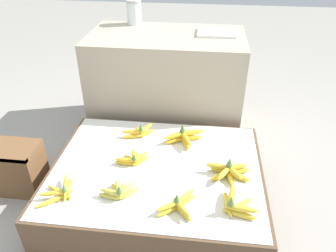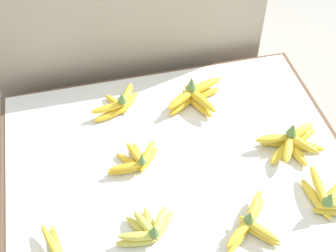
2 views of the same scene
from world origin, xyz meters
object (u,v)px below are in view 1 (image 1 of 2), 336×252
(banana_bunch_front_midright, at_px, (179,205))
(banana_bunch_back_midleft, at_px, (139,132))
(glass_jar, at_px, (134,12))
(wooden_crate, at_px, (12,167))
(banana_bunch_middle_midleft, at_px, (133,159))
(banana_bunch_back_midright, at_px, (184,137))
(banana_bunch_front_right, at_px, (236,205))
(banana_bunch_front_midleft, at_px, (119,191))
(banana_bunch_middle_right, at_px, (229,171))
(foam_tray_white, at_px, (217,33))
(banana_bunch_front_left, at_px, (61,192))

(banana_bunch_front_midright, xyz_separation_m, banana_bunch_back_midleft, (-0.29, 0.56, -0.00))
(banana_bunch_front_midright, height_order, glass_jar, glass_jar)
(wooden_crate, distance_m, banana_bunch_middle_midleft, 0.72)
(wooden_crate, distance_m, banana_bunch_back_midright, 1.00)
(banana_bunch_back_midright, bearing_deg, banana_bunch_front_right, -61.68)
(banana_bunch_front_midleft, bearing_deg, banana_bunch_front_midright, -10.62)
(wooden_crate, bearing_deg, banana_bunch_middle_right, -1.75)
(banana_bunch_front_right, xyz_separation_m, banana_bunch_middle_right, (-0.02, 0.23, 0.00))
(banana_bunch_middle_midleft, relative_size, banana_bunch_middle_right, 0.79)
(banana_bunch_front_midleft, xyz_separation_m, banana_bunch_back_midleft, (-0.00, 0.51, 0.00))
(glass_jar, bearing_deg, banana_bunch_front_midright, -71.07)
(banana_bunch_middle_right, height_order, glass_jar, glass_jar)
(banana_bunch_front_midleft, distance_m, foam_tray_white, 1.25)
(banana_bunch_front_midleft, xyz_separation_m, banana_bunch_middle_right, (0.52, 0.20, 0.00))
(banana_bunch_back_midright, height_order, glass_jar, glass_jar)
(wooden_crate, bearing_deg, banana_bunch_back_midright, 13.98)
(wooden_crate, bearing_deg, banana_bunch_front_right, -12.08)
(wooden_crate, height_order, foam_tray_white, foam_tray_white)
(banana_bunch_front_midright, bearing_deg, banana_bunch_middle_midleft, 131.70)
(banana_bunch_middle_midleft, distance_m, foam_tray_white, 1.03)
(banana_bunch_front_midleft, relative_size, banana_bunch_front_right, 1.03)
(banana_bunch_front_midleft, relative_size, banana_bunch_back_midleft, 1.03)
(banana_bunch_middle_midleft, relative_size, foam_tray_white, 0.73)
(foam_tray_white, bearing_deg, wooden_crate, -143.03)
(banana_bunch_front_right, xyz_separation_m, banana_bunch_back_midleft, (-0.54, 0.54, -0.00))
(wooden_crate, bearing_deg, banana_bunch_middle_midleft, 1.11)
(banana_bunch_front_left, relative_size, banana_bunch_back_midleft, 1.20)
(banana_bunch_front_midright, relative_size, foam_tray_white, 0.75)
(wooden_crate, relative_size, banana_bunch_middle_right, 1.45)
(wooden_crate, distance_m, foam_tray_white, 1.52)
(banana_bunch_front_left, distance_m, banana_bunch_middle_right, 0.83)
(banana_bunch_front_midright, relative_size, banana_bunch_back_midright, 0.79)
(banana_bunch_front_midright, height_order, banana_bunch_middle_right, banana_bunch_middle_right)
(banana_bunch_middle_midleft, bearing_deg, banana_bunch_front_midright, -48.30)
(glass_jar, bearing_deg, banana_bunch_front_left, -95.06)
(wooden_crate, relative_size, glass_jar, 2.00)
(banana_bunch_front_right, relative_size, glass_jar, 1.11)
(wooden_crate, relative_size, banana_bunch_front_midright, 1.80)
(banana_bunch_back_midright, relative_size, foam_tray_white, 0.95)
(banana_bunch_front_midright, xyz_separation_m, foam_tray_white, (0.14, 1.14, 0.44))
(banana_bunch_front_left, bearing_deg, wooden_crate, 147.71)
(banana_bunch_back_midright, bearing_deg, wooden_crate, -166.02)
(glass_jar, bearing_deg, banana_bunch_front_right, -61.26)
(banana_bunch_front_left, distance_m, banana_bunch_back_midleft, 0.60)
(banana_bunch_front_midleft, distance_m, glass_jar, 1.36)
(wooden_crate, xyz_separation_m, banana_bunch_middle_right, (1.22, -0.04, 0.12))
(banana_bunch_middle_right, height_order, banana_bunch_back_midright, banana_bunch_back_midright)
(banana_bunch_front_left, distance_m, banana_bunch_middle_midleft, 0.40)
(banana_bunch_front_midleft, height_order, banana_bunch_back_midright, banana_bunch_back_midright)
(banana_bunch_front_right, bearing_deg, glass_jar, 118.74)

